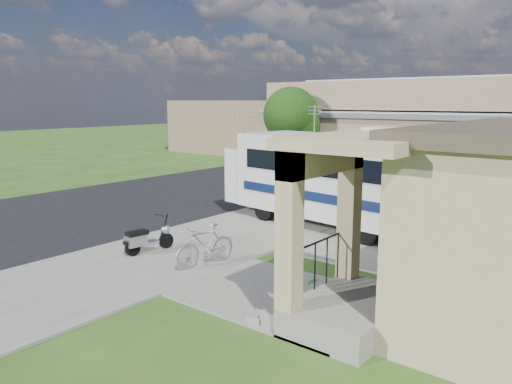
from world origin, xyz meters
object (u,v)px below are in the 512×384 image
Objects in this scene: garden_hose at (318,289)px; bicycle at (205,248)px; van at (353,149)px; motorhome at (330,176)px; shrub at (430,228)px; pickup_truck at (291,163)px; scooter at (146,239)px.

bicycle is at bearing -175.02° from garden_hose.
van is at bearing 119.56° from bicycle.
motorhome is 3.21× the size of shrub.
bicycle is at bearing -85.15° from motorhome.
pickup_truck is 16.21m from garden_hose.
scooter is at bearing -156.85° from shrub.
bicycle is 14.83m from pickup_truck.
bicycle is 3.63× the size of garden_hose.
motorhome reaches higher than bicycle.
shrub is 1.64× the size of scooter.
bicycle is at bearing 14.48° from scooter.
scooter reaches higher than garden_hose.
pickup_truck is at bearing 126.79° from garden_hose.
shrub is 15.50m from pickup_truck.
pickup_truck reaches higher than bicycle.
shrub is 0.45× the size of pickup_truck.
bicycle is at bearing 117.57° from pickup_truck.
van reaches higher than pickup_truck.
motorhome is 1.45× the size of pickup_truck.
shrub is 7.00m from scooter.
shrub is at bearing -27.14° from motorhome.
pickup_truck is 11.60× the size of garden_hose.
motorhome reaches higher than shrub.
pickup_truck is (-6.68, 13.24, 0.24)m from bicycle.
bicycle is (1.91, 0.24, 0.06)m from scooter.
scooter is 0.88× the size of bicycle.
scooter is 4.97m from garden_hose.
van is (-11.69, 18.48, -0.33)m from shrub.
motorhome is at bearing 76.60° from scooter.
scooter is 1.93m from bicycle.
shrub reaches higher than bicycle.
van is (-5.29, 21.21, 0.45)m from scooter.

